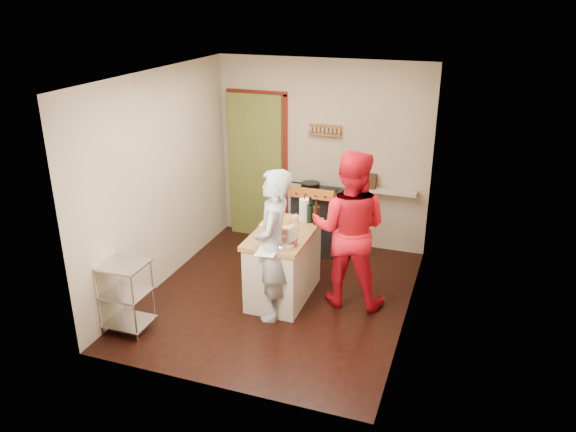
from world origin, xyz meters
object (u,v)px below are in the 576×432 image
Objects in this scene: stove at (317,220)px; island at (284,262)px; person_stripe at (273,246)px; wire_shelving at (126,294)px; person_red at (349,229)px.

island is at bearing -89.78° from stove.
person_stripe reaches higher than island.
stove reaches higher than wire_shelving.
wire_shelving is at bearing -137.20° from island.
person_stripe is 0.93× the size of person_red.
wire_shelving is 0.64× the size of island.
island is at bearing 174.75° from person_stripe.
person_red is at bearing 10.58° from island.
person_stripe reaches higher than stove.
person_red is at bearing 33.56° from wire_shelving.
stove is at bearing 63.15° from wire_shelving.
island is 0.60m from person_stripe.
stove is 1.53m from person_red.
stove is 1.26× the size of wire_shelving.
person_red is (0.70, 0.57, 0.06)m from person_stripe.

